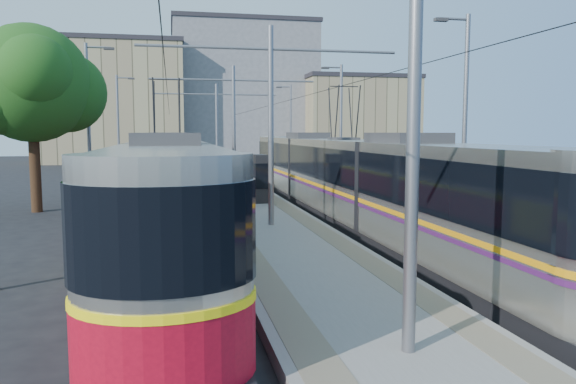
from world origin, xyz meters
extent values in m
plane|color=black|center=(0.00, 0.00, 0.00)|extent=(160.00, 160.00, 0.00)
cube|color=gray|center=(0.00, 17.00, 0.15)|extent=(4.00, 50.00, 0.30)
cube|color=gray|center=(-1.45, 17.00, 0.30)|extent=(0.70, 50.00, 0.01)
cube|color=gray|center=(1.45, 17.00, 0.30)|extent=(0.70, 50.00, 0.01)
cube|color=gray|center=(-4.32, 17.00, 0.01)|extent=(0.07, 70.00, 0.03)
cube|color=gray|center=(-2.88, 17.00, 0.01)|extent=(0.07, 70.00, 0.03)
cube|color=gray|center=(2.88, 17.00, 0.01)|extent=(0.07, 70.00, 0.03)
cube|color=gray|center=(4.32, 17.00, 0.01)|extent=(0.07, 70.00, 0.03)
cube|color=silver|center=(-3.60, -3.00, 0.01)|extent=(1.20, 5.00, 0.01)
cube|color=black|center=(-3.60, 9.25, 0.20)|extent=(2.30, 28.56, 0.40)
cube|color=#B2ACA3|center=(-3.60, 9.25, 1.85)|extent=(2.40, 26.96, 2.90)
cube|color=black|center=(-3.60, 9.25, 2.35)|extent=(2.43, 26.96, 1.30)
cube|color=yellow|center=(-3.60, 9.25, 1.45)|extent=(2.43, 26.96, 0.12)
cube|color=#AE091F|center=(-3.60, 9.25, 0.95)|extent=(2.42, 26.96, 1.10)
cube|color=#2D2D30|center=(-3.60, 9.25, 3.45)|extent=(1.68, 3.00, 0.30)
cube|color=black|center=(3.60, 10.91, 0.20)|extent=(2.30, 31.64, 0.40)
cube|color=#A6A398|center=(3.60, 10.91, 1.85)|extent=(2.40, 30.04, 2.90)
cube|color=black|center=(3.60, 10.91, 2.35)|extent=(2.43, 30.04, 1.30)
cube|color=orange|center=(3.60, 10.91, 1.45)|extent=(2.43, 30.04, 0.12)
cube|color=#43154C|center=(3.60, 10.91, 1.30)|extent=(2.43, 30.04, 0.10)
cube|color=#2D2D30|center=(3.60, 10.91, 3.45)|extent=(1.68, 3.00, 0.30)
cylinder|color=slate|center=(0.00, -4.00, 3.80)|extent=(0.20, 0.20, 7.00)
cylinder|color=slate|center=(0.00, 8.00, 3.80)|extent=(0.20, 0.20, 7.00)
cylinder|color=slate|center=(0.00, 8.00, 6.50)|extent=(9.20, 0.10, 0.10)
cylinder|color=slate|center=(0.00, 20.00, 3.80)|extent=(0.20, 0.20, 7.00)
cylinder|color=slate|center=(0.00, 20.00, 6.50)|extent=(9.20, 0.10, 0.10)
cylinder|color=slate|center=(0.00, 32.00, 3.80)|extent=(0.20, 0.20, 7.00)
cylinder|color=slate|center=(0.00, 32.00, 6.50)|extent=(9.20, 0.10, 0.10)
cylinder|color=black|center=(-3.60, 17.00, 5.55)|extent=(0.02, 70.00, 0.02)
cylinder|color=black|center=(3.60, 17.00, 5.55)|extent=(0.02, 70.00, 0.02)
cylinder|color=slate|center=(-7.50, 18.00, 4.00)|extent=(0.18, 0.18, 8.00)
cube|color=#2D2D30|center=(-6.40, 18.00, 7.75)|extent=(0.50, 0.22, 0.12)
cylinder|color=slate|center=(-7.50, 34.00, 4.00)|extent=(0.18, 0.18, 8.00)
cube|color=#2D2D30|center=(-6.40, 34.00, 7.75)|extent=(0.50, 0.22, 0.12)
cylinder|color=slate|center=(7.50, 8.00, 4.00)|extent=(0.18, 0.18, 8.00)
cube|color=#2D2D30|center=(6.40, 8.00, 7.75)|extent=(0.50, 0.22, 0.12)
cylinder|color=slate|center=(7.50, 24.00, 4.00)|extent=(0.18, 0.18, 8.00)
cube|color=#2D2D30|center=(6.40, 24.00, 7.75)|extent=(0.50, 0.22, 0.12)
cylinder|color=slate|center=(7.50, 40.00, 4.00)|extent=(0.18, 0.18, 8.00)
cube|color=#2D2D30|center=(6.40, 40.00, 7.75)|extent=(0.50, 0.22, 0.12)
cube|color=black|center=(0.59, 14.41, 1.43)|extent=(0.66, 1.02, 2.27)
cube|color=black|center=(0.59, 14.41, 1.58)|extent=(0.70, 1.07, 1.18)
cylinder|color=#382314|center=(-9.52, 15.43, 1.74)|extent=(0.48, 0.48, 3.49)
sphere|color=#214513|center=(-9.52, 15.43, 5.78)|extent=(5.23, 5.23, 5.23)
sphere|color=#214513|center=(-8.22, 16.30, 5.45)|extent=(3.70, 3.70, 3.70)
cube|color=#988E67|center=(-10.00, 60.00, 6.93)|extent=(16.00, 12.00, 13.87)
cube|color=#262328|center=(-10.00, 60.00, 14.12)|extent=(16.32, 12.24, 0.50)
cube|color=gray|center=(6.00, 64.00, 8.62)|extent=(18.00, 14.00, 17.23)
cube|color=#262328|center=(6.00, 64.00, 17.48)|extent=(18.36, 14.28, 0.50)
cube|color=#988E67|center=(20.00, 58.00, 5.11)|extent=(14.00, 10.00, 10.21)
cube|color=#262328|center=(20.00, 58.00, 10.46)|extent=(14.28, 10.20, 0.50)
camera|label=1|loc=(-3.46, -11.68, 3.61)|focal=35.00mm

